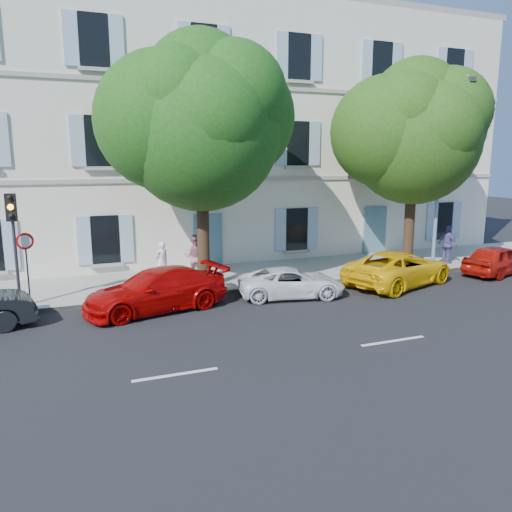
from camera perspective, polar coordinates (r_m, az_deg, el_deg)
name	(u,v)px	position (r m, az deg, el deg)	size (l,w,h in m)	color
ground	(322,303)	(17.49, 7.59, -5.29)	(90.00, 90.00, 0.00)	black
sidewalk	(272,273)	(21.35, 1.86, -2.01)	(36.00, 4.50, 0.15)	#A09E96
kerb	(294,285)	(19.42, 4.37, -3.33)	(36.00, 0.16, 0.16)	#9E998E
building	(229,137)	(26.21, -3.11, 13.44)	(28.00, 7.00, 12.00)	silver
car_red_coupe	(156,290)	(16.61, -11.36, -3.85)	(1.92, 4.72, 1.37)	#AA0504
car_white_coupe	(292,283)	(17.94, 4.08, -3.05)	(1.76, 3.82, 1.06)	white
car_yellow_supercar	(399,268)	(20.33, 16.00, -1.35)	(2.26, 4.89, 1.36)	yellow
car_red_hatchback	(498,260)	(23.80, 25.89, -0.37)	(1.52, 3.77, 1.28)	#AC130A
tree_left	(201,131)	(18.30, -6.30, 14.04)	(5.73, 5.73, 8.89)	#3A2819
tree_right	(414,140)	(23.25, 17.63, 12.55)	(5.62, 5.62, 8.67)	#3A2819
traffic_light	(13,226)	(17.43, -26.04, 3.10)	(0.33, 0.42, 3.69)	#383A3D
road_sign	(26,253)	(17.91, -24.80, 0.32)	(0.55, 0.16, 2.39)	#383A3D
street_lamp	(442,164)	(22.99, 20.50, 9.80)	(0.35, 1.71, 7.98)	#7293BF
pedestrian_a	(162,262)	(19.86, -10.71, -0.63)	(0.58, 0.38, 1.58)	white
pedestrian_b	(195,257)	(19.92, -6.97, -0.14)	(0.88, 0.69, 1.81)	#A96C76
pedestrian_c	(448,244)	(24.58, 21.08, 1.24)	(1.02, 0.43, 1.74)	#62549B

